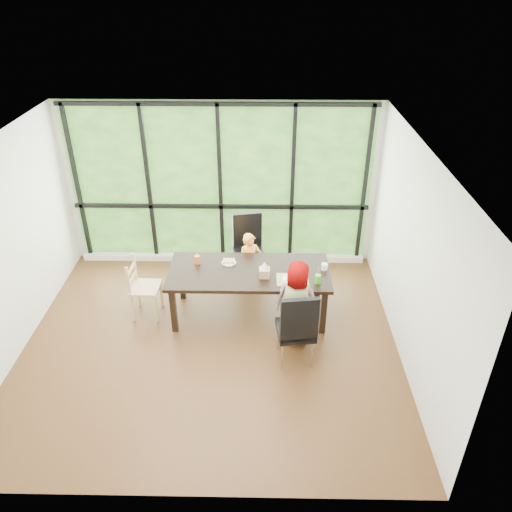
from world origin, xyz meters
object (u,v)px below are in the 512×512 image
object	(u,v)px
plate_far	(229,262)
orange_cup	(197,260)
dining_table	(249,293)
child_older	(298,303)
white_mug	(324,267)
chair_window_leather	(249,249)
chair_end_beech	(145,288)
plate_near	(292,279)
tissue_box	(264,273)
chair_interior_leather	(296,325)
green_cup	(318,279)
child_toddler	(250,263)

from	to	relation	value
plate_far	orange_cup	world-z (taller)	orange_cup
dining_table	child_older	world-z (taller)	child_older
orange_cup	white_mug	xyz separation A→B (m)	(1.79, -0.13, -0.02)
dining_table	chair_window_leather	size ratio (longest dim) A/B	2.08
chair_end_beech	plate_near	world-z (taller)	chair_end_beech
child_older	tissue_box	bearing A→B (deg)	-24.09
white_mug	plate_far	bearing A→B (deg)	173.63
dining_table	chair_interior_leather	xyz separation A→B (m)	(0.61, -0.93, 0.17)
dining_table	green_cup	xyz separation A→B (m)	(0.93, -0.28, 0.44)
chair_interior_leather	orange_cup	distance (m)	1.76
chair_window_leather	white_mug	size ratio (longest dim) A/B	11.88
child_older	white_mug	distance (m)	0.74
child_older	green_cup	distance (m)	0.43
dining_table	child_toddler	bearing A→B (deg)	90.00
chair_interior_leather	tissue_box	distance (m)	0.92
dining_table	chair_interior_leather	bearing A→B (deg)	-56.53
chair_interior_leather	child_older	distance (m)	0.38
chair_window_leather	orange_cup	world-z (taller)	chair_window_leather
plate_near	child_toddler	bearing A→B (deg)	126.29
orange_cup	white_mug	world-z (taller)	orange_cup
plate_far	plate_near	size ratio (longest dim) A/B	0.80
plate_far	orange_cup	bearing A→B (deg)	-177.02
plate_near	orange_cup	world-z (taller)	orange_cup
green_cup	dining_table	bearing A→B (deg)	163.01
orange_cup	plate_far	bearing A→B (deg)	2.98
chair_window_leather	chair_end_beech	size ratio (longest dim) A/B	1.20
dining_table	child_older	bearing A→B (deg)	-39.72
plate_near	tissue_box	size ratio (longest dim) A/B	1.77
plate_far	white_mug	bearing A→B (deg)	-6.37
dining_table	child_older	distance (m)	0.89
plate_near	orange_cup	xyz separation A→B (m)	(-1.32, 0.39, 0.05)
chair_interior_leather	child_older	xyz separation A→B (m)	(0.05, 0.37, 0.07)
plate_near	dining_table	bearing A→B (deg)	160.49
chair_end_beech	orange_cup	distance (m)	0.85
dining_table	green_cup	world-z (taller)	green_cup
child_older	white_mug	bearing A→B (deg)	-104.35
plate_far	orange_cup	xyz separation A→B (m)	(-0.44, -0.02, 0.06)
chair_end_beech	plate_far	bearing A→B (deg)	-78.22
child_older	tissue_box	xyz separation A→B (m)	(-0.45, 0.41, 0.20)
plate_near	plate_far	bearing A→B (deg)	155.00
green_cup	plate_near	bearing A→B (deg)	167.51
chair_interior_leather	plate_far	xyz separation A→B (m)	(-0.90, 1.13, 0.22)
chair_interior_leather	chair_end_beech	size ratio (longest dim) A/B	1.20
plate_near	orange_cup	size ratio (longest dim) A/B	2.04
white_mug	child_toddler	bearing A→B (deg)	152.84
chair_window_leather	orange_cup	bearing A→B (deg)	-143.94
child_older	orange_cup	world-z (taller)	child_older
green_cup	child_older	bearing A→B (deg)	-134.50
chair_interior_leather	plate_far	bearing A→B (deg)	-58.45
chair_window_leather	child_toddler	bearing A→B (deg)	-97.32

